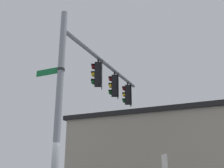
# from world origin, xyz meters

# --- Properties ---
(signal_pole) EXTENTS (0.23, 0.23, 7.22)m
(signal_pole) POSITION_xyz_m (0.00, 0.00, 3.61)
(signal_pole) COLOR gray
(signal_pole) RESTS_ON ground
(mast_arm) EXTENTS (6.58, 3.45, 0.19)m
(mast_arm) POSITION_xyz_m (3.25, -1.64, 6.50)
(mast_arm) COLOR gray
(traffic_light_nearest_pole) EXTENTS (0.54, 0.49, 1.31)m
(traffic_light_nearest_pole) POSITION_xyz_m (2.44, -1.21, 5.70)
(traffic_light_nearest_pole) COLOR black
(traffic_light_mid_inner) EXTENTS (0.54, 0.49, 1.31)m
(traffic_light_mid_inner) POSITION_xyz_m (4.02, -2.01, 5.70)
(traffic_light_mid_inner) COLOR black
(traffic_light_mid_outer) EXTENTS (0.54, 0.49, 1.31)m
(traffic_light_mid_outer) POSITION_xyz_m (5.61, -2.82, 5.70)
(traffic_light_mid_outer) COLOR black
(street_name_sign) EXTENTS (0.61, 1.07, 0.22)m
(street_name_sign) POSITION_xyz_m (0.14, 0.27, 4.96)
(street_name_sign) COLOR #147238
(storefront_building) EXTENTS (12.71, 13.68, 5.33)m
(storefront_building) POSITION_xyz_m (10.88, -5.62, 2.68)
(storefront_building) COLOR #A89E89
(storefront_building) RESTS_ON ground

